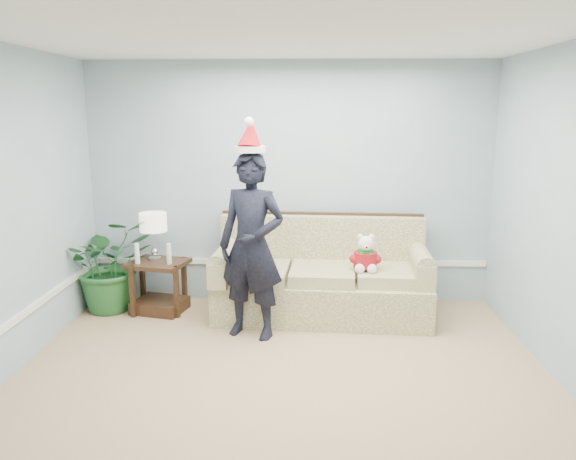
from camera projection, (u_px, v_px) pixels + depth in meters
The scene contains 10 objects.
room_shell at pixel (278, 232), 3.84m from camera, with size 4.54×5.04×2.74m.
wainscot_trim at pixel (159, 298), 5.22m from camera, with size 4.49×4.99×0.06m.
sofa at pixel (322, 280), 6.02m from camera, with size 2.29×1.09×1.05m.
side_table at pixel (159, 292), 6.13m from camera, with size 0.69×0.62×0.57m.
table_lamp at pixel (153, 224), 6.04m from camera, with size 0.29×0.29×0.52m.
candle_pair at pixel (153, 254), 5.94m from camera, with size 0.40×0.06×0.22m.
houseplant at pixel (110, 264), 6.13m from camera, with size 0.93×0.81×1.04m, color #225F29.
man at pixel (252, 246), 5.33m from camera, with size 0.65×0.43×1.80m, color black.
santa_hat at pixel (250, 137), 5.13m from camera, with size 0.33×0.36×0.33m.
teddy_bear at pixel (365, 257), 5.73m from camera, with size 0.24×0.28×0.39m.
Camera 1 is at (0.19, -3.75, 2.17)m, focal length 35.00 mm.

